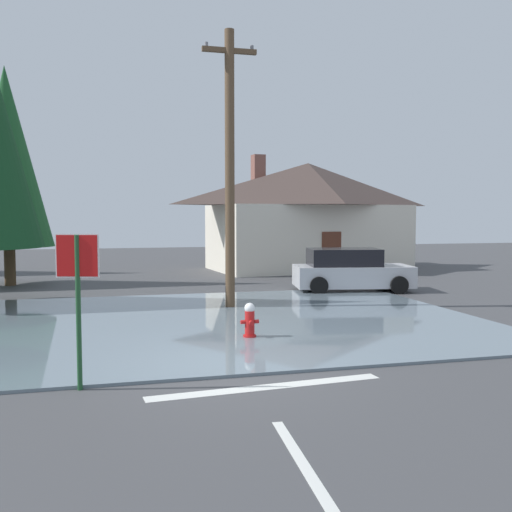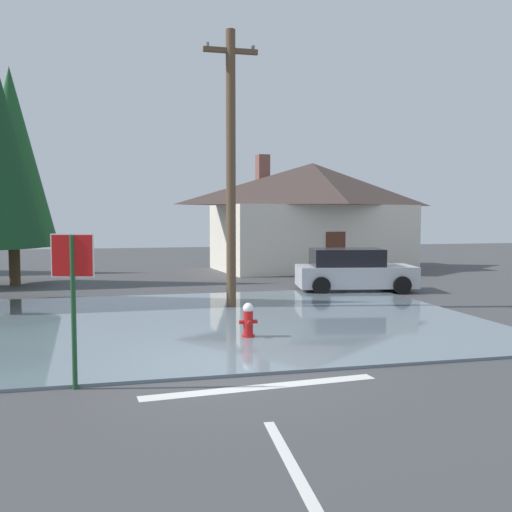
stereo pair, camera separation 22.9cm
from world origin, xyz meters
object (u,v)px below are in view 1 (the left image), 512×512
object	(u,v)px
utility_pole	(230,165)
pine_tree_far_center	(7,157)
house	(308,214)
fire_hydrant	(250,321)
stop_sign_near	(78,280)
parked_car	(350,271)

from	to	relation	value
utility_pole	pine_tree_far_center	world-z (taller)	pine_tree_far_center
house	fire_hydrant	bearing A→B (deg)	-113.95
stop_sign_near	pine_tree_far_center	size ratio (longest dim) A/B	0.29
utility_pole	pine_tree_far_center	size ratio (longest dim) A/B	0.95
house	parked_car	world-z (taller)	house
house	pine_tree_far_center	world-z (taller)	pine_tree_far_center
house	parked_car	distance (m)	8.90
fire_hydrant	pine_tree_far_center	distance (m)	14.63
fire_hydrant	house	size ratio (longest dim) A/B	0.08
utility_pole	house	distance (m)	13.17
stop_sign_near	utility_pole	bearing A→B (deg)	61.28
fire_hydrant	parked_car	bearing A→B (deg)	52.05
pine_tree_far_center	utility_pole	bearing A→B (deg)	-47.23
stop_sign_near	pine_tree_far_center	xyz separation A→B (m)	(-3.24, 15.10, 3.28)
stop_sign_near	pine_tree_far_center	distance (m)	15.79
stop_sign_near	fire_hydrant	size ratio (longest dim) A/B	3.02
house	parked_car	size ratio (longest dim) A/B	2.40
house	parked_car	bearing A→B (deg)	-99.32
fire_hydrant	stop_sign_near	bearing A→B (deg)	-139.77
stop_sign_near	house	world-z (taller)	house
stop_sign_near	pine_tree_far_center	world-z (taller)	pine_tree_far_center
fire_hydrant	pine_tree_far_center	world-z (taller)	pine_tree_far_center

